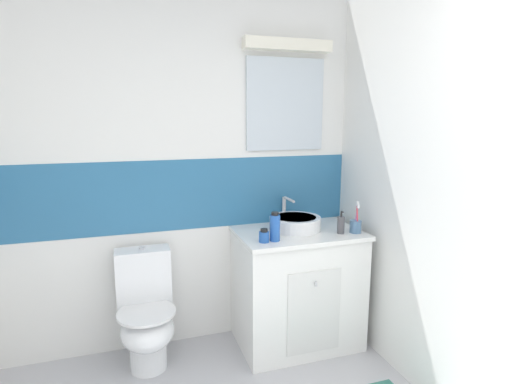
% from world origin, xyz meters
% --- Properties ---
extents(wall_back_tiled, '(3.20, 0.20, 2.50)m').
position_xyz_m(wall_back_tiled, '(0.01, 2.45, 1.26)').
color(wall_back_tiled, white).
rests_on(wall_back_tiled, ground_plane).
extents(wall_right_plain, '(0.10, 3.48, 2.50)m').
position_xyz_m(wall_right_plain, '(1.35, 1.20, 1.25)').
color(wall_right_plain, white).
rests_on(wall_right_plain, ground_plane).
extents(vanity_cabinet, '(0.87, 0.59, 0.85)m').
position_xyz_m(vanity_cabinet, '(0.81, 2.12, 0.43)').
color(vanity_cabinet, white).
rests_on(vanity_cabinet, ground_plane).
extents(sink_basin, '(0.36, 0.41, 0.21)m').
position_xyz_m(sink_basin, '(0.81, 2.16, 0.90)').
color(sink_basin, white).
rests_on(sink_basin, vanity_cabinet).
extents(toilet, '(0.37, 0.50, 0.78)m').
position_xyz_m(toilet, '(-0.25, 2.16, 0.36)').
color(toilet, white).
rests_on(toilet, ground_plane).
extents(toothbrush_cup, '(0.08, 0.08, 0.22)m').
position_xyz_m(toothbrush_cup, '(1.17, 1.95, 0.90)').
color(toothbrush_cup, '#4C7299').
rests_on(toothbrush_cup, vanity_cabinet).
extents(soap_dispenser, '(0.05, 0.05, 0.16)m').
position_xyz_m(soap_dispenser, '(1.07, 1.97, 0.91)').
color(soap_dispenser, '#4C4C51').
rests_on(soap_dispenser, vanity_cabinet).
extents(hair_gel_jar, '(0.07, 0.07, 0.09)m').
position_xyz_m(hair_gel_jar, '(0.50, 1.94, 0.89)').
color(hair_gel_jar, '#2659B2').
rests_on(hair_gel_jar, vanity_cabinet).
extents(mouthwash_bottle, '(0.07, 0.07, 0.19)m').
position_xyz_m(mouthwash_bottle, '(0.57, 1.95, 0.94)').
color(mouthwash_bottle, '#2659B2').
rests_on(mouthwash_bottle, vanity_cabinet).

